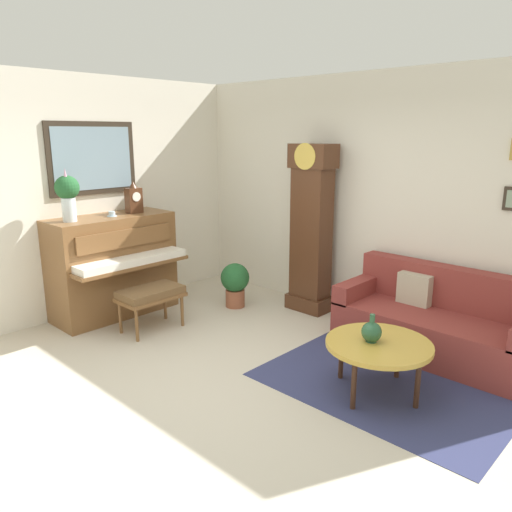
# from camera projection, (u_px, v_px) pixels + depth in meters

# --- Properties ---
(ground_plane) EXTENTS (6.40, 6.00, 0.10)m
(ground_plane) POSITION_uv_depth(u_px,v_px,m) (219.00, 392.00, 4.30)
(ground_plane) COLOR beige
(wall_left) EXTENTS (0.13, 4.90, 2.80)m
(wall_left) POSITION_uv_depth(u_px,v_px,m) (65.00, 198.00, 5.68)
(wall_left) COLOR silver
(wall_left) RESTS_ON ground_plane
(wall_back) EXTENTS (5.30, 0.13, 2.80)m
(wall_back) POSITION_uv_depth(u_px,v_px,m) (372.00, 200.00, 5.63)
(wall_back) COLOR silver
(wall_back) RESTS_ON ground_plane
(area_rug) EXTENTS (2.10, 1.50, 0.01)m
(area_rug) POSITION_uv_depth(u_px,v_px,m) (387.00, 384.00, 4.33)
(area_rug) COLOR navy
(area_rug) RESTS_ON ground_plane
(piano) EXTENTS (0.87, 1.44, 1.20)m
(piano) POSITION_uv_depth(u_px,v_px,m) (114.00, 265.00, 5.88)
(piano) COLOR brown
(piano) RESTS_ON ground_plane
(piano_bench) EXTENTS (0.42, 0.70, 0.48)m
(piano_bench) POSITION_uv_depth(u_px,v_px,m) (151.00, 295.00, 5.44)
(piano_bench) COLOR brown
(piano_bench) RESTS_ON ground_plane
(grandfather_clock) EXTENTS (0.52, 0.34, 2.03)m
(grandfather_clock) POSITION_uv_depth(u_px,v_px,m) (311.00, 233.00, 5.94)
(grandfather_clock) COLOR #4C2B19
(grandfather_clock) RESTS_ON ground_plane
(couch) EXTENTS (1.90, 0.80, 0.84)m
(couch) POSITION_uv_depth(u_px,v_px,m) (437.00, 323.00, 4.89)
(couch) COLOR maroon
(couch) RESTS_ON ground_plane
(coffee_table) EXTENTS (0.88, 0.88, 0.46)m
(coffee_table) POSITION_uv_depth(u_px,v_px,m) (379.00, 346.00, 4.10)
(coffee_table) COLOR gold
(coffee_table) RESTS_ON ground_plane
(mantel_clock) EXTENTS (0.13, 0.18, 0.38)m
(mantel_clock) POSITION_uv_depth(u_px,v_px,m) (134.00, 199.00, 5.92)
(mantel_clock) COLOR #4C2B19
(mantel_clock) RESTS_ON piano
(flower_vase) EXTENTS (0.26, 0.26, 0.58)m
(flower_vase) POSITION_uv_depth(u_px,v_px,m) (67.00, 193.00, 5.31)
(flower_vase) COLOR silver
(flower_vase) RESTS_ON piano
(teacup) EXTENTS (0.12, 0.12, 0.06)m
(teacup) POSITION_uv_depth(u_px,v_px,m) (112.00, 214.00, 5.70)
(teacup) COLOR #ADC6D6
(teacup) RESTS_ON piano
(green_jug) EXTENTS (0.17, 0.17, 0.24)m
(green_jug) POSITION_uv_depth(u_px,v_px,m) (372.00, 332.00, 4.08)
(green_jug) COLOR #234C33
(green_jug) RESTS_ON coffee_table
(potted_plant) EXTENTS (0.36, 0.36, 0.56)m
(potted_plant) POSITION_uv_depth(u_px,v_px,m) (235.00, 282.00, 6.19)
(potted_plant) COLOR #935138
(potted_plant) RESTS_ON ground_plane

